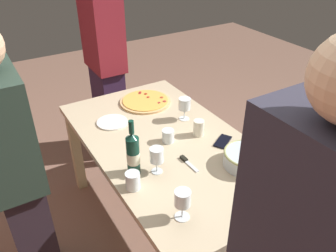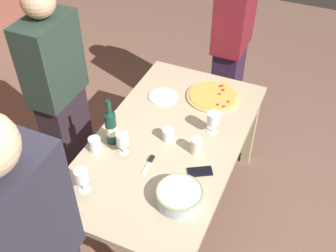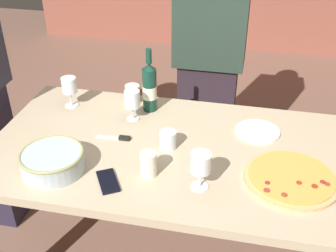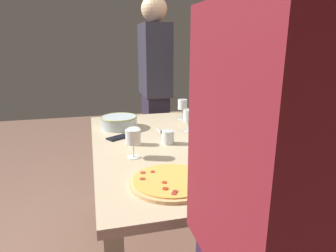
% 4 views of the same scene
% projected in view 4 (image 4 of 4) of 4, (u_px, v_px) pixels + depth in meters
% --- Properties ---
extents(ground_plane, '(8.00, 8.00, 0.00)m').
position_uv_depth(ground_plane, '(168.00, 248.00, 2.06)').
color(ground_plane, brown).
extents(dining_table, '(1.60, 0.90, 0.75)m').
position_uv_depth(dining_table, '(168.00, 158.00, 1.88)').
color(dining_table, '#C5B08E').
rests_on(dining_table, ground).
extents(pizza, '(0.38, 0.38, 0.02)m').
position_uv_depth(pizza, '(171.00, 181.00, 1.33)').
color(pizza, '#E0AE71').
rests_on(pizza, dining_table).
extents(serving_bowl, '(0.26, 0.26, 0.09)m').
position_uv_depth(serving_bowl, '(119.00, 122.00, 2.18)').
color(serving_bowl, silver).
rests_on(serving_bowl, dining_table).
extents(wine_bottle, '(0.07, 0.07, 0.33)m').
position_uv_depth(wine_bottle, '(207.00, 114.00, 2.05)').
color(wine_bottle, '#113A2C').
rests_on(wine_bottle, dining_table).
extents(wine_glass_near_pizza, '(0.08, 0.08, 0.16)m').
position_uv_depth(wine_glass_near_pizza, '(183.00, 106.00, 2.42)').
color(wine_glass_near_pizza, white).
rests_on(wine_glass_near_pizza, dining_table).
extents(wine_glass_by_bottle, '(0.08, 0.08, 0.16)m').
position_uv_depth(wine_glass_by_bottle, '(133.00, 138.00, 1.61)').
color(wine_glass_by_bottle, white).
rests_on(wine_glass_by_bottle, dining_table).
extents(wine_glass_far_left, '(0.07, 0.07, 0.15)m').
position_uv_depth(wine_glass_far_left, '(189.00, 117.00, 2.08)').
color(wine_glass_far_left, white).
rests_on(wine_glass_far_left, dining_table).
extents(cup_amber, '(0.07, 0.07, 0.10)m').
position_uv_depth(cup_amber, '(134.00, 136.00, 1.83)').
color(cup_amber, white).
rests_on(cup_amber, dining_table).
extents(cup_ceramic, '(0.07, 0.07, 0.08)m').
position_uv_depth(cup_ceramic, '(168.00, 137.00, 1.84)').
color(cup_ceramic, white).
rests_on(cup_ceramic, dining_table).
extents(cup_spare, '(0.08, 0.08, 0.09)m').
position_uv_depth(cup_spare, '(209.00, 121.00, 2.18)').
color(cup_spare, white).
rests_on(cup_spare, dining_table).
extents(side_plate, '(0.21, 0.21, 0.01)m').
position_uv_depth(side_plate, '(226.00, 163.00, 1.55)').
color(side_plate, white).
rests_on(side_plate, dining_table).
extents(cell_phone, '(0.13, 0.16, 0.01)m').
position_uv_depth(cell_phone, '(118.00, 138.00, 1.96)').
color(cell_phone, black).
rests_on(cell_phone, dining_table).
extents(pizza_knife, '(0.16, 0.03, 0.02)m').
position_uv_depth(pizza_knife, '(162.00, 132.00, 2.08)').
color(pizza_knife, silver).
rests_on(pizza_knife, dining_table).
extents(person_host, '(0.42, 0.24, 1.60)m').
position_uv_depth(person_host, '(299.00, 128.00, 1.99)').
color(person_host, '#2A1F28').
rests_on(person_host, ground).
extents(person_guest_left, '(0.44, 0.24, 1.75)m').
position_uv_depth(person_guest_left, '(155.00, 92.00, 2.89)').
color(person_guest_left, '#282335').
rests_on(person_guest_left, ground).
extents(person_guest_right, '(0.40, 0.24, 1.67)m').
position_uv_depth(person_guest_right, '(258.00, 252.00, 0.75)').
color(person_guest_right, '#2F1C39').
rests_on(person_guest_right, ground).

